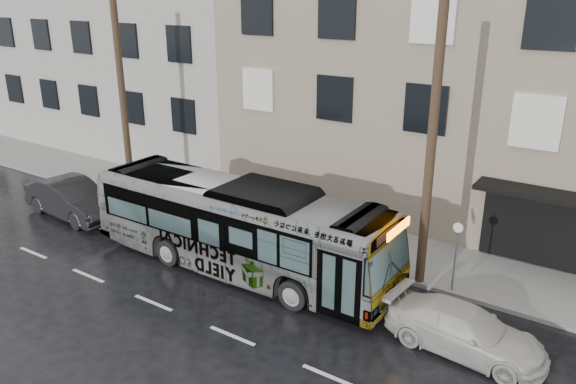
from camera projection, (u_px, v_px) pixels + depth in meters
name	position (u px, v px, depth m)	size (l,w,h in m)	color
ground	(207.00, 272.00, 19.61)	(120.00, 120.00, 0.00)	black
sidewalk	(285.00, 224.00, 23.41)	(90.00, 3.60, 0.15)	gray
building_taupe	(476.00, 80.00, 25.03)	(20.00, 12.00, 11.00)	gray
building_grey	(141.00, 10.00, 37.43)	(26.00, 15.00, 16.00)	#ACAAA2
utility_pole_front	(431.00, 150.00, 17.19)	(0.30, 0.30, 9.00)	#483724
utility_pole_rear	(123.00, 102.00, 24.54)	(0.30, 0.30, 9.00)	#483724
sign_post	(455.00, 256.00, 17.73)	(0.06, 0.06, 2.40)	slate
bus	(238.00, 227.00, 19.30)	(2.71, 11.59, 3.23)	#B2B2B2
white_sedan	(465.00, 330.00, 15.13)	(1.76, 4.34, 1.26)	beige
dark_sedan	(72.00, 199.00, 24.16)	(1.73, 4.97, 1.64)	black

